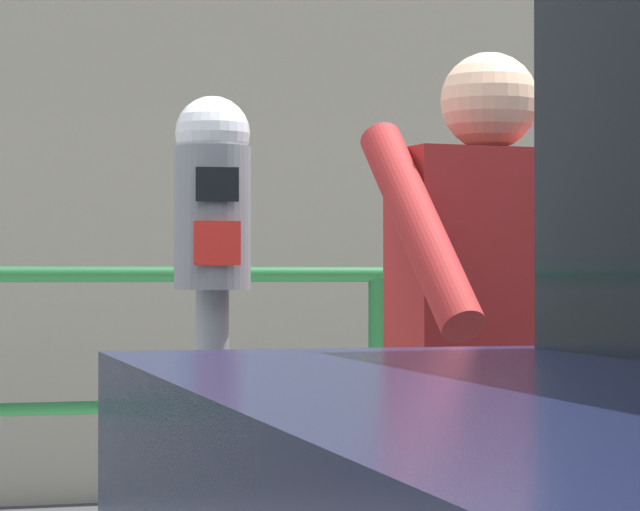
% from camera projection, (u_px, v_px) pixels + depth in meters
% --- Properties ---
extents(parking_meter, '(0.16, 0.17, 1.51)m').
position_uv_depth(parking_meter, '(212.00, 306.00, 3.11)').
color(parking_meter, slate).
rests_on(parking_meter, sidewalk_curb).
extents(pedestrian_at_meter, '(0.60, 0.57, 1.63)m').
position_uv_depth(pedestrian_at_meter, '(491.00, 370.00, 3.31)').
color(pedestrian_at_meter, black).
rests_on(pedestrian_at_meter, sidewalk_curb).
extents(background_railing, '(24.06, 0.06, 1.17)m').
position_uv_depth(background_railing, '(105.00, 353.00, 5.74)').
color(background_railing, '#1E602D').
rests_on(background_railing, sidewalk_curb).
extents(backdrop_wall, '(32.00, 0.50, 3.33)m').
position_uv_depth(backdrop_wall, '(43.00, 202.00, 8.42)').
color(backdrop_wall, '#ADA38E').
rests_on(backdrop_wall, ground).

